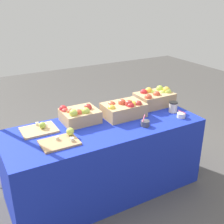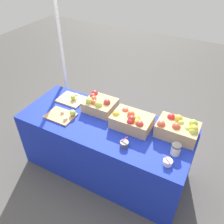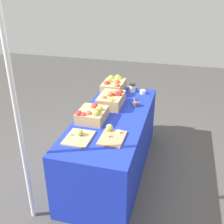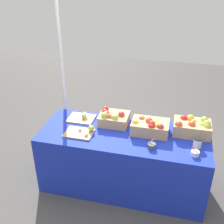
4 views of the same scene
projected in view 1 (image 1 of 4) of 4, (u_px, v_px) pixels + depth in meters
The scene contains 10 objects.
ground_plane at pixel (105, 189), 2.97m from camera, with size 10.00×10.00×0.00m, color #474442.
table at pixel (104, 159), 2.83m from camera, with size 1.90×0.76×0.74m, color #192DB7.
apple_crate_left at pixel (155, 98), 3.13m from camera, with size 0.40×0.28×0.20m.
apple_crate_middle at pixel (124, 109), 2.85m from camera, with size 0.41×0.28×0.19m.
apple_crate_right at pixel (79, 115), 2.73m from camera, with size 0.34×0.29×0.18m.
cutting_board_front at pixel (62, 140), 2.38m from camera, with size 0.32×0.23×0.09m.
cutting_board_back at pixel (40, 129), 2.58m from camera, with size 0.31×0.25×0.08m.
sample_bowl_near at pixel (145, 123), 2.66m from camera, with size 0.08×0.08×0.10m.
sample_bowl_mid at pixel (181, 115), 2.84m from camera, with size 0.09×0.08×0.09m.
coffee_cup at pixel (173, 107), 2.96m from camera, with size 0.09×0.09×0.11m.
Camera 1 is at (-1.12, -2.15, 1.90)m, focal length 45.31 mm.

